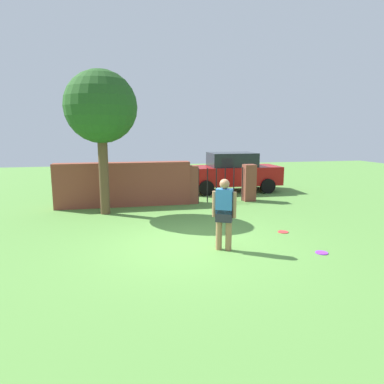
# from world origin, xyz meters

# --- Properties ---
(ground_plane) EXTENTS (40.00, 40.00, 0.00)m
(ground_plane) POSITION_xyz_m (0.00, 0.00, 0.00)
(ground_plane) COLOR #568C3D
(brick_wall) EXTENTS (4.74, 0.50, 1.57)m
(brick_wall) POSITION_xyz_m (-1.50, 4.68, 0.78)
(brick_wall) COLOR brown
(brick_wall) RESTS_ON ground
(tree) EXTENTS (2.25, 2.25, 4.52)m
(tree) POSITION_xyz_m (-2.12, 3.61, 3.35)
(tree) COLOR brown
(tree) RESTS_ON ground
(person) EXTENTS (0.50, 0.35, 1.62)m
(person) POSITION_xyz_m (0.64, -0.51, 0.90)
(person) COLOR #9E704C
(person) RESTS_ON ground
(fence_gate) EXTENTS (2.70, 0.44, 1.40)m
(fence_gate) POSITION_xyz_m (2.10, 4.68, 0.70)
(fence_gate) COLOR brown
(fence_gate) RESTS_ON ground
(car) EXTENTS (4.22, 1.95, 1.72)m
(car) POSITION_xyz_m (3.26, 6.87, 0.86)
(car) COLOR #A51111
(car) RESTS_ON ground
(frisbee_red) EXTENTS (0.27, 0.27, 0.02)m
(frisbee_red) POSITION_xyz_m (2.59, 0.48, 0.01)
(frisbee_red) COLOR red
(frisbee_red) RESTS_ON ground
(frisbee_purple) EXTENTS (0.27, 0.27, 0.02)m
(frisbee_purple) POSITION_xyz_m (2.69, -1.16, 0.01)
(frisbee_purple) COLOR purple
(frisbee_purple) RESTS_ON ground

